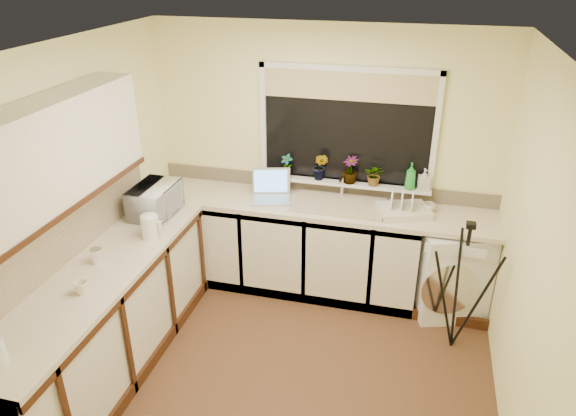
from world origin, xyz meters
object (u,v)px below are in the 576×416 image
Objects in this scene: tripod at (460,288)px; steel_jar at (97,256)px; dish_rack at (404,211)px; cup_back at (429,208)px; plant_b at (320,167)px; cup_left at (81,288)px; plant_c at (350,170)px; plant_d at (375,175)px; soap_bottle_green at (411,176)px; microwave at (155,200)px; kettle at (150,227)px; laptop at (271,191)px; soap_bottle_clear at (424,179)px; washing_machine at (449,268)px; plant_a at (287,166)px.

steel_jar is at bearing -137.99° from tripod.
dish_rack is 3.87× the size of cup_back.
plant_b is 2.35m from cup_left.
plant_b is 1.03× the size of plant_c.
plant_d is (0.23, -0.00, -0.03)m from plant_c.
cup_back is (0.18, -0.13, -0.23)m from soap_bottle_green.
microwave reaches higher than cup_left.
kettle is 0.44× the size of dish_rack.
laptop is 0.96m from plant_d.
plant_b is at bearing -59.04° from microwave.
kettle is 0.94× the size of soap_bottle_clear.
microwave is (-0.16, 0.40, 0.04)m from kettle.
tripod is 1.25m from plant_d.
laptop is 3.66× the size of steel_jar.
plant_b is 1.30× the size of plant_d.
plant_b reaches higher than washing_machine.
dish_rack is 0.35m from soap_bottle_clear.
soap_bottle_green reaches higher than plant_a.
kettle is at bearing -146.45° from tripod.
plant_d is (0.92, 0.18, 0.18)m from laptop.
dish_rack is 0.33m from soap_bottle_green.
plant_c is 0.66m from soap_bottle_clear.
cup_left is (-2.54, -1.20, 0.37)m from tripod.
soap_bottle_clear reaches higher than steel_jar.
plant_c is (1.63, 1.60, 0.22)m from steel_jar.
soap_bottle_green is at bearing 61.55° from dish_rack.
plant_d is (1.65, 1.16, 0.16)m from kettle.
plant_c reaches higher than cup_left.
microwave is 1.76m from plant_c.
washing_machine is 1.74× the size of microwave.
microwave reaches higher than laptop.
plant_d reaches higher than tripod.
washing_machine is at bearing -28.90° from soap_bottle_green.
microwave is 2.37m from soap_bottle_clear.
plant_d is at bearing -4.14° from laptop.
plant_c is 2.66× the size of cup_left.
cup_left is at bearing -129.98° from tripod.
plant_d is at bearing 0.55° from plant_a.
plant_d is (-0.74, 0.24, 0.73)m from washing_machine.
kettle reaches higher than steel_jar.
plant_c is (1.58, 0.76, 0.14)m from microwave.
kettle is at bearing -134.54° from plant_b.
plant_d is at bearing -179.29° from soap_bottle_clear.
dish_rack is at bearing 40.76° from cup_left.
tripod reaches higher than cup_left.
kettle is 0.72× the size of plant_b.
steel_jar is 1.21× the size of cup_left.
plant_d is 0.44m from soap_bottle_clear.
dish_rack is at bearing -16.54° from plant_b.
kettle is 0.43m from microwave.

